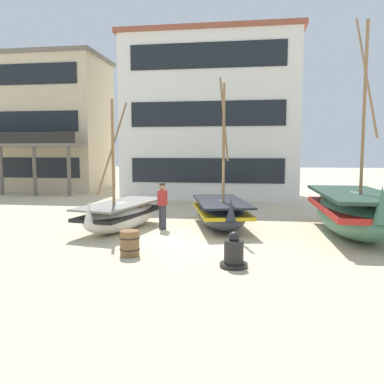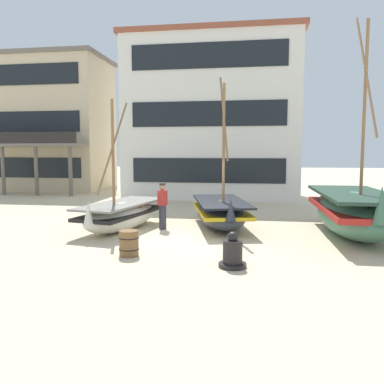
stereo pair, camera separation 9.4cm
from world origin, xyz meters
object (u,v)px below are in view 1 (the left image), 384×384
Objects in this scene: capstan_winch at (234,253)px; wooden_barrel at (130,243)px; fisherman_by_hull at (163,206)px; harbor_building_annex at (50,124)px; fishing_boat_near_left at (122,215)px; fishing_boat_far_right at (221,212)px; fishing_boat_centre_large at (354,212)px; harbor_building_main at (211,118)px.

capstan_winch is 1.26× the size of wooden_barrel.
fisherman_by_hull is at bearing 89.17° from wooden_barrel.
harbor_building_annex is at bearing 123.37° from wooden_barrel.
fishing_boat_near_left is 5.22× the size of capstan_winch.
fishing_boat_near_left is 0.83× the size of fishing_boat_far_right.
fishing_boat_centre_large is 1.31× the size of fishing_boat_far_right.
harbor_building_main is at bearing 97.80° from capstan_winch.
wooden_barrel is 0.06× the size of harbor_building_main.
capstan_winch is (0.70, -5.05, -0.24)m from fishing_boat_far_right.
capstan_winch is at bearing -82.20° from harbor_building_main.
fishing_boat_centre_large is 10.39× the size of wooden_barrel.
fishing_boat_centre_large is 0.67× the size of harbor_building_main.
fishing_boat_centre_large is 7.58m from wooden_barrel.
harbor_building_main is at bearing 87.21° from wooden_barrel.
fishing_boat_centre_large is 13.31m from harbor_building_main.
capstan_winch is at bearing -82.13° from fishing_boat_far_right.
fishing_boat_far_right reaches higher than fisherman_by_hull.
fishing_boat_centre_large is at bearing -37.59° from harbor_building_annex.
harbor_building_main reaches higher than fishing_boat_centre_large.
fisherman_by_hull is (-6.60, 0.18, 0.02)m from fishing_boat_centre_large.
fisherman_by_hull is (-2.07, -0.66, 0.26)m from fishing_boat_far_right.
fishing_boat_far_right is 5.10m from capstan_winch.
wooden_barrel is 0.07× the size of harbor_building_annex.
fishing_boat_near_left is 0.47× the size of harbor_building_annex.
wooden_barrel is (-0.05, -3.79, -0.48)m from fisherman_by_hull.
fishing_boat_far_right is 19.61m from harbor_building_annex.
fishing_boat_centre_large is 4.60m from fishing_boat_far_right.
capstan_winch is 2.89m from wooden_barrel.
fishing_boat_near_left is 0.63× the size of fishing_boat_centre_large.
fishing_boat_near_left reaches higher than capstan_winch.
harbor_building_annex is (-13.80, 13.27, 4.28)m from fishing_boat_far_right.
fishing_boat_near_left is at bearing -164.11° from fishing_boat_far_right.
fishing_boat_far_right is at bearing 97.87° from capstan_winch.
fishing_boat_far_right is 3.29× the size of fisherman_by_hull.
fishing_boat_near_left is at bearing -166.64° from fisherman_by_hull.
capstan_winch is 0.09× the size of harbor_building_annex.
harbor_building_annex is at bearing 136.12° from fishing_boat_far_right.
fishing_boat_far_right is at bearing 64.42° from wooden_barrel.
fishing_boat_centre_large is at bearing -1.55° from fisherman_by_hull.
fishing_boat_near_left is 2.73× the size of fisherman_by_hull.
harbor_building_annex is at bearing 125.78° from fishing_boat_near_left.
fishing_boat_far_right is 4.93m from wooden_barrel.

